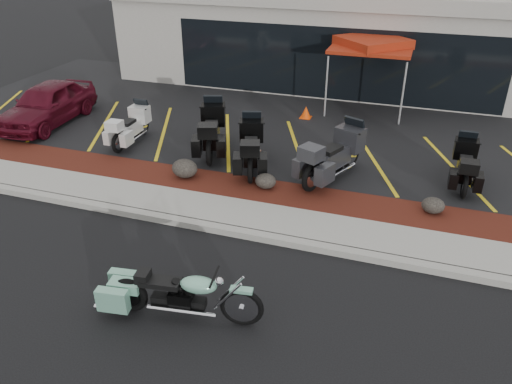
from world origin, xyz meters
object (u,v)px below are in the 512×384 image
(touring_white, at_px, (142,117))
(parked_car, at_px, (47,104))
(hero_cruiser, at_px, (242,302))
(traffic_cone, at_px, (306,112))
(popup_canopy, at_px, (372,45))

(touring_white, xyz_separation_m, parked_car, (-3.48, -0.06, 0.09))
(hero_cruiser, xyz_separation_m, parked_car, (-9.24, 6.77, 0.32))
(hero_cruiser, relative_size, traffic_cone, 7.04)
(popup_canopy, bearing_deg, hero_cruiser, -106.07)
(parked_car, bearing_deg, touring_white, -2.11)
(popup_canopy, bearing_deg, traffic_cone, -151.95)
(parked_car, bearing_deg, traffic_cone, 18.91)
(hero_cruiser, relative_size, touring_white, 1.41)
(hero_cruiser, distance_m, touring_white, 8.94)
(hero_cruiser, height_order, touring_white, touring_white)
(hero_cruiser, bearing_deg, touring_white, 122.22)
(touring_white, distance_m, traffic_cone, 5.48)
(parked_car, height_order, popup_canopy, popup_canopy)
(hero_cruiser, bearing_deg, parked_car, 135.84)
(popup_canopy, bearing_deg, parked_car, -167.19)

